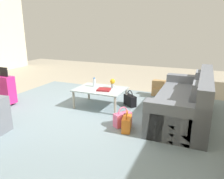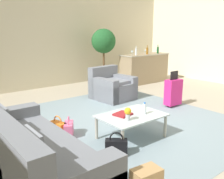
{
  "view_description": "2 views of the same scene",
  "coord_description": "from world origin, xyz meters",
  "px_view_note": "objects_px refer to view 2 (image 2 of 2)",
  "views": [
    {
      "loc": [
        -2.41,
        3.56,
        1.69
      ],
      "look_at": [
        -0.94,
        0.13,
        0.62
      ],
      "focal_mm": 35.0,
      "sensor_mm": 36.0,
      "label": 1
    },
    {
      "loc": [
        -3.09,
        -3.35,
        1.78
      ],
      "look_at": [
        -0.72,
        -0.38,
        0.87
      ],
      "focal_mm": 40.0,
      "sensor_mm": 36.0,
      "label": 2
    }
  ],
  "objects_px": {
    "handbag_pink": "(69,129)",
    "wine_glass_right_of_centre": "(157,50)",
    "coffee_table": "(131,117)",
    "water_bottle": "(144,109)",
    "suitcase_magenta": "(173,92)",
    "wine_bottle_clear": "(136,52)",
    "wine_glass_left_of_centre": "(145,51)",
    "handbag_orange": "(58,128)",
    "coffee_table_book": "(123,114)",
    "handbag_black": "(116,147)",
    "wine_glass_leftmost": "(132,52)",
    "bar_console": "(144,68)",
    "wine_bottle_amber": "(147,51)",
    "flower_vase": "(128,113)",
    "wine_bottle_green": "(158,50)",
    "armchair": "(111,88)",
    "potted_ficus": "(104,45)",
    "couch": "(27,157)"
  },
  "relations": [
    {
      "from": "water_bottle",
      "to": "wine_glass_leftmost",
      "type": "relative_size",
      "value": 1.32
    },
    {
      "from": "wine_bottle_green",
      "to": "handbag_pink",
      "type": "distance_m",
      "value": 5.39
    },
    {
      "from": "armchair",
      "to": "wine_bottle_green",
      "type": "xyz_separation_m",
      "value": [
        2.72,
        0.81,
        0.81
      ]
    },
    {
      "from": "wine_bottle_amber",
      "to": "flower_vase",
      "type": "bearing_deg",
      "value": -139.77
    },
    {
      "from": "water_bottle",
      "to": "handbag_black",
      "type": "bearing_deg",
      "value": -165.42
    },
    {
      "from": "wine_bottle_clear",
      "to": "handbag_orange",
      "type": "relative_size",
      "value": 0.84
    },
    {
      "from": "coffee_table",
      "to": "wine_bottle_clear",
      "type": "xyz_separation_m",
      "value": [
        2.97,
        2.98,
        0.74
      ]
    },
    {
      "from": "coffee_table",
      "to": "flower_vase",
      "type": "relative_size",
      "value": 5.15
    },
    {
      "from": "coffee_table",
      "to": "water_bottle",
      "type": "relative_size",
      "value": 5.17
    },
    {
      "from": "coffee_table_book",
      "to": "suitcase_magenta",
      "type": "distance_m",
      "value": 2.21
    },
    {
      "from": "suitcase_magenta",
      "to": "wine_glass_right_of_centre",
      "type": "bearing_deg",
      "value": 48.57
    },
    {
      "from": "couch",
      "to": "handbag_black",
      "type": "xyz_separation_m",
      "value": [
        1.22,
        -0.2,
        -0.17
      ]
    },
    {
      "from": "wine_glass_right_of_centre",
      "to": "wine_glass_leftmost",
      "type": "bearing_deg",
      "value": -178.58
    },
    {
      "from": "coffee_table_book",
      "to": "handbag_black",
      "type": "height_order",
      "value": "coffee_table_book"
    },
    {
      "from": "armchair",
      "to": "wine_bottle_amber",
      "type": "xyz_separation_m",
      "value": [
        2.19,
        0.81,
        0.81
      ]
    },
    {
      "from": "flower_vase",
      "to": "potted_ficus",
      "type": "distance_m",
      "value": 4.61
    },
    {
      "from": "wine_bottle_clear",
      "to": "suitcase_magenta",
      "type": "distance_m",
      "value": 2.59
    },
    {
      "from": "armchair",
      "to": "wine_glass_right_of_centre",
      "type": "bearing_deg",
      "value": 18.29
    },
    {
      "from": "bar_console",
      "to": "potted_ficus",
      "type": "height_order",
      "value": "potted_ficus"
    },
    {
      "from": "armchair",
      "to": "flower_vase",
      "type": "relative_size",
      "value": 5.03
    },
    {
      "from": "wine_bottle_amber",
      "to": "handbag_orange",
      "type": "bearing_deg",
      "value": -154.24
    },
    {
      "from": "bar_console",
      "to": "wine_glass_right_of_centre",
      "type": "distance_m",
      "value": 0.85
    },
    {
      "from": "wine_glass_left_of_centre",
      "to": "wine_glass_leftmost",
      "type": "bearing_deg",
      "value": -179.61
    },
    {
      "from": "couch",
      "to": "suitcase_magenta",
      "type": "xyz_separation_m",
      "value": [
        3.8,
        0.8,
        0.06
      ]
    },
    {
      "from": "armchair",
      "to": "bar_console",
      "type": "relative_size",
      "value": 0.57
    },
    {
      "from": "wine_glass_left_of_centre",
      "to": "potted_ficus",
      "type": "height_order",
      "value": "potted_ficus"
    },
    {
      "from": "coffee_table",
      "to": "suitcase_magenta",
      "type": "height_order",
      "value": "suitcase_magenta"
    },
    {
      "from": "coffee_table",
      "to": "wine_bottle_amber",
      "type": "distance_m",
      "value": 4.64
    },
    {
      "from": "wine_bottle_clear",
      "to": "wine_glass_left_of_centre",
      "type": "bearing_deg",
      "value": 10.04
    },
    {
      "from": "coffee_table_book",
      "to": "handbag_black",
      "type": "xyz_separation_m",
      "value": [
        -0.46,
        -0.38,
        -0.3
      ]
    },
    {
      "from": "flower_vase",
      "to": "wine_bottle_clear",
      "type": "bearing_deg",
      "value": 44.51
    },
    {
      "from": "wine_glass_leftmost",
      "to": "wine_glass_right_of_centre",
      "type": "xyz_separation_m",
      "value": [
        1.24,
        0.03,
        0.0
      ]
    },
    {
      "from": "bar_console",
      "to": "potted_ficus",
      "type": "distance_m",
      "value": 1.63
    },
    {
      "from": "armchair",
      "to": "water_bottle",
      "type": "xyz_separation_m",
      "value": [
        -1.09,
        -2.27,
        0.21
      ]
    },
    {
      "from": "handbag_pink",
      "to": "suitcase_magenta",
      "type": "bearing_deg",
      "value": -0.44
    },
    {
      "from": "armchair",
      "to": "handbag_pink",
      "type": "distance_m",
      "value": 2.54
    },
    {
      "from": "wine_glass_left_of_centre",
      "to": "handbag_orange",
      "type": "relative_size",
      "value": 0.43
    },
    {
      "from": "handbag_pink",
      "to": "wine_glass_right_of_centre",
      "type": "bearing_deg",
      "value": 25.91
    },
    {
      "from": "coffee_table",
      "to": "bar_console",
      "type": "xyz_separation_m",
      "value": [
        3.5,
        3.1,
        0.14
      ]
    },
    {
      "from": "water_bottle",
      "to": "wine_bottle_green",
      "type": "height_order",
      "value": "wine_bottle_green"
    },
    {
      "from": "coffee_table",
      "to": "flower_vase",
      "type": "xyz_separation_m",
      "value": [
        -0.22,
        -0.15,
        0.17
      ]
    },
    {
      "from": "wine_glass_left_of_centre",
      "to": "handbag_pink",
      "type": "height_order",
      "value": "wine_glass_left_of_centre"
    },
    {
      "from": "bar_console",
      "to": "wine_bottle_clear",
      "type": "distance_m",
      "value": 0.81
    },
    {
      "from": "couch",
      "to": "wine_glass_leftmost",
      "type": "height_order",
      "value": "wine_glass_leftmost"
    },
    {
      "from": "flower_vase",
      "to": "wine_glass_right_of_centre",
      "type": "relative_size",
      "value": 1.33
    },
    {
      "from": "armchair",
      "to": "potted_ficus",
      "type": "height_order",
      "value": "potted_ficus"
    },
    {
      "from": "couch",
      "to": "wine_bottle_clear",
      "type": "height_order",
      "value": "wine_bottle_clear"
    },
    {
      "from": "flower_vase",
      "to": "armchair",
      "type": "bearing_deg",
      "value": 56.87
    },
    {
      "from": "bar_console",
      "to": "wine_bottle_clear",
      "type": "relative_size",
      "value": 6.04
    },
    {
      "from": "water_bottle",
      "to": "coffee_table",
      "type": "bearing_deg",
      "value": 153.43
    }
  ]
}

